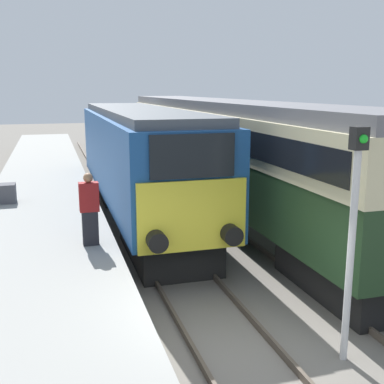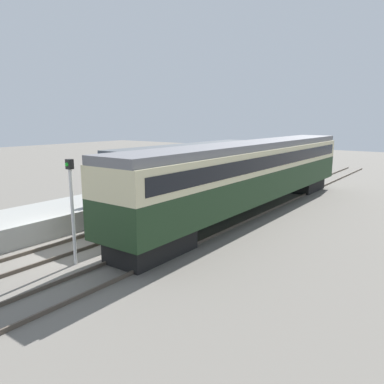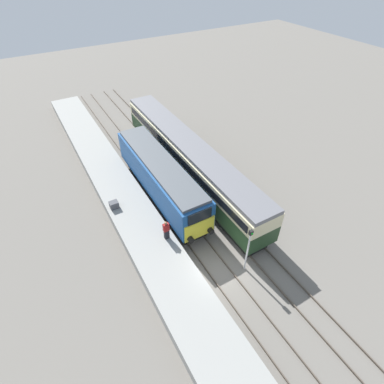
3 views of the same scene
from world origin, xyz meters
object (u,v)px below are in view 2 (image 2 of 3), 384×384
object	(u,v)px
passenger_carriage	(254,170)
luggage_crate	(137,181)
signal_post	(72,203)
person_on_platform	(100,188)
locomotive	(193,174)

from	to	relation	value
passenger_carriage	luggage_crate	bearing A→B (deg)	-168.91
luggage_crate	signal_post	bearing A→B (deg)	-57.33
person_on_platform	luggage_crate	distance (m)	5.57
passenger_carriage	locomotive	bearing A→B (deg)	-160.07
passenger_carriage	luggage_crate	xyz separation A→B (m)	(-7.82, -1.53, -1.23)
locomotive	signal_post	distance (m)	9.98
passenger_carriage	signal_post	xyz separation A→B (m)	(-1.70, -11.07, -0.16)
locomotive	passenger_carriage	bearing A→B (deg)	19.93
passenger_carriage	signal_post	size ratio (longest dim) A/B	5.48
locomotive	person_on_platform	distance (m)	5.77
locomotive	signal_post	bearing A→B (deg)	-80.19
locomotive	luggage_crate	distance (m)	4.51
locomotive	luggage_crate	xyz separation A→B (m)	(-4.42, -0.30, -0.87)
locomotive	person_on_platform	bearing A→B (deg)	-111.77
person_on_platform	signal_post	xyz separation A→B (m)	(3.84, -4.48, 0.53)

